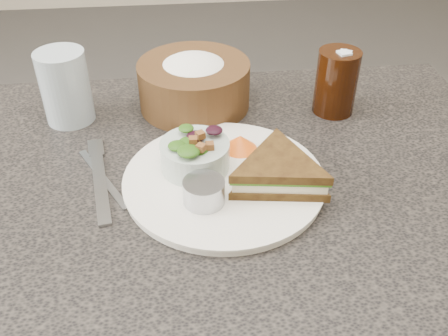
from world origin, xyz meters
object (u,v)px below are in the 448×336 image
object	(u,v)px
dressing_ramekin	(204,192)
bread_basket	(194,77)
dinner_plate	(224,180)
sandwich	(278,172)
dining_table	(220,322)
cola_glass	(337,79)
salad_bowl	(195,151)
water_glass	(65,87)

from	to	relation	value
dressing_ramekin	bread_basket	distance (m)	0.30
dinner_plate	dressing_ramekin	bearing A→B (deg)	-122.48
dressing_ramekin	sandwich	bearing A→B (deg)	14.59
dining_table	cola_glass	xyz separation A→B (m)	(0.23, 0.18, 0.44)
salad_bowl	cola_glass	distance (m)	0.32
dinner_plate	water_glass	bearing A→B (deg)	139.64
sandwich	dressing_ramekin	distance (m)	0.12
water_glass	bread_basket	bearing A→B (deg)	6.43
dinner_plate	water_glass	distance (m)	0.34
cola_glass	dressing_ramekin	bearing A→B (deg)	-136.06
salad_bowl	bread_basket	world-z (taller)	bread_basket
dinner_plate	salad_bowl	size ratio (longest dim) A/B	2.84
dinner_plate	water_glass	size ratio (longest dim) A/B	2.32
sandwich	dressing_ramekin	bearing A→B (deg)	-157.45
dining_table	water_glass	bearing A→B (deg)	141.88
cola_glass	salad_bowl	bearing A→B (deg)	-147.88
dining_table	dressing_ramekin	xyz separation A→B (m)	(-0.03, -0.07, 0.41)
cola_glass	sandwich	bearing A→B (deg)	-123.80
dining_table	dinner_plate	world-z (taller)	dinner_plate
dinner_plate	dressing_ramekin	distance (m)	0.07
dressing_ramekin	cola_glass	distance (m)	0.36
sandwich	salad_bowl	world-z (taller)	salad_bowl
salad_bowl	water_glass	bearing A→B (deg)	138.72
water_glass	sandwich	bearing A→B (deg)	-35.97
dressing_ramekin	cola_glass	bearing A→B (deg)	43.94
salad_bowl	bread_basket	bearing A→B (deg)	86.88
dining_table	sandwich	bearing A→B (deg)	-28.67
dressing_ramekin	bread_basket	world-z (taller)	bread_basket
dining_table	sandwich	xyz separation A→B (m)	(0.08, -0.05, 0.41)
dressing_ramekin	water_glass	size ratio (longest dim) A/B	0.46
dining_table	salad_bowl	distance (m)	0.42
bread_basket	cola_glass	distance (m)	0.26
dining_table	dressing_ramekin	bearing A→B (deg)	-111.05
bread_basket	dressing_ramekin	bearing A→B (deg)	-90.83
dining_table	cola_glass	distance (m)	0.53
sandwich	water_glass	size ratio (longest dim) A/B	1.29
sandwich	bread_basket	size ratio (longest dim) A/B	0.81
salad_bowl	bread_basket	size ratio (longest dim) A/B	0.51
dining_table	bread_basket	bearing A→B (deg)	96.22
dressing_ramekin	cola_glass	size ratio (longest dim) A/B	0.46
cola_glass	dining_table	bearing A→B (deg)	-142.72
sandwich	bread_basket	distance (m)	0.29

